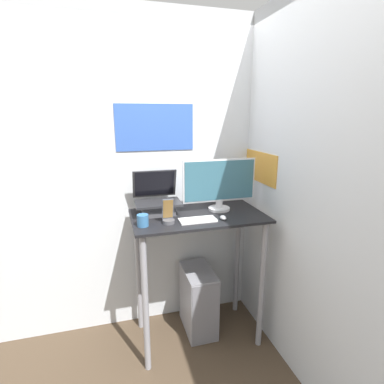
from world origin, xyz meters
TOP-DOWN VIEW (x-y plane):
  - ground_plane at (0.00, 0.00)m, footprint 12.00×12.00m
  - wall_back at (-0.00, 0.66)m, footprint 6.00×0.06m
  - wall_side_right at (0.59, 0.00)m, footprint 0.06×6.00m
  - desk at (0.00, 0.29)m, footprint 1.00×0.57m
  - laptop at (-0.29, 0.40)m, footprint 0.34×0.30m
  - monitor at (0.19, 0.35)m, footprint 0.59×0.17m
  - keyboard at (-0.04, 0.15)m, footprint 0.26×0.12m
  - mouse at (0.14, 0.12)m, footprint 0.04×0.07m
  - cell_phone at (-0.25, 0.16)m, footprint 0.08×0.08m
  - computer_tower at (0.03, 0.37)m, footprint 0.24×0.42m
  - mug at (-0.43, 0.15)m, footprint 0.08×0.08m

SIDE VIEW (x-z plane):
  - ground_plane at x=0.00m, z-range 0.00..0.00m
  - computer_tower at x=0.03m, z-range 0.00..0.55m
  - desk at x=0.00m, z-range 0.30..1.37m
  - keyboard at x=-0.04m, z-range 1.08..1.09m
  - mouse at x=0.14m, z-range 1.08..1.11m
  - mug at x=-0.43m, z-range 1.08..1.16m
  - cell_phone at x=-0.25m, z-range 1.03..1.21m
  - laptop at x=-0.29m, z-range 1.00..1.32m
  - monitor at x=0.19m, z-range 1.08..1.48m
  - wall_side_right at x=0.59m, z-range 0.00..2.60m
  - wall_back at x=0.00m, z-range 0.00..2.60m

